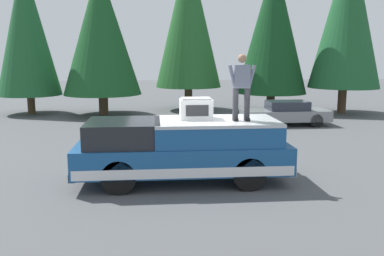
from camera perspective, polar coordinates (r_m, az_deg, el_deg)
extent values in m
plane|color=#4C4F51|center=(11.63, 1.05, -6.55)|extent=(90.00, 90.00, 0.00)
cube|color=navy|center=(10.93, -1.33, -3.84)|extent=(2.00, 5.50, 0.70)
cube|color=silver|center=(10.97, -1.33, -4.81)|extent=(2.01, 5.39, 0.24)
cube|color=black|center=(10.80, -9.38, -0.61)|extent=(1.84, 1.87, 0.60)
cube|color=navy|center=(10.89, 3.28, -0.61)|extent=(1.92, 3.19, 0.52)
cube|color=#B7BABF|center=(10.84, 3.30, 0.95)|extent=(1.94, 3.19, 0.08)
cube|color=#232326|center=(11.15, -15.32, -5.35)|extent=(1.96, 0.16, 0.20)
cube|color=#B2B5BA|center=(11.49, 12.23, -4.77)|extent=(1.96, 0.16, 0.20)
cylinder|color=black|center=(10.19, -10.04, -6.64)|extent=(0.30, 0.84, 0.84)
cylinder|color=black|center=(11.83, -9.36, -4.29)|extent=(0.30, 0.84, 0.84)
cylinder|color=black|center=(10.41, 7.84, -6.22)|extent=(0.30, 0.84, 0.84)
cylinder|color=black|center=(12.02, 6.02, -3.99)|extent=(0.30, 0.84, 0.84)
cube|color=white|center=(10.93, 0.55, 2.63)|extent=(0.64, 0.84, 0.52)
cube|color=#2D2D30|center=(10.61, 0.72, 2.40)|extent=(0.01, 0.59, 0.29)
cube|color=#99999E|center=(10.90, 0.55, 4.09)|extent=(0.58, 0.76, 0.04)
cylinder|color=#333338|center=(10.73, 7.56, 3.26)|extent=(0.15, 0.15, 0.84)
cube|color=black|center=(10.74, 7.56, 1.22)|extent=(0.26, 0.11, 0.08)
cylinder|color=#333338|center=(10.67, 5.99, 3.26)|extent=(0.15, 0.15, 0.84)
cube|color=black|center=(10.68, 5.99, 1.21)|extent=(0.26, 0.11, 0.08)
cube|color=gray|center=(10.64, 6.86, 7.06)|extent=(0.24, 0.40, 0.58)
sphere|color=#A37A5B|center=(10.62, 6.91, 9.48)|extent=(0.22, 0.22, 0.22)
cylinder|color=gray|center=(10.66, 8.19, 7.04)|extent=(0.09, 0.23, 0.58)
cylinder|color=gray|center=(10.56, 5.58, 7.06)|extent=(0.09, 0.23, 0.58)
cube|color=gray|center=(20.34, 12.65, 1.76)|extent=(1.64, 4.10, 0.50)
cube|color=#282D38|center=(20.31, 12.96, 3.05)|extent=(1.31, 1.89, 0.42)
cylinder|color=black|center=(19.33, 9.68, 0.90)|extent=(0.20, 0.62, 0.62)
cylinder|color=black|center=(20.71, 8.67, 1.53)|extent=(0.20, 0.62, 0.62)
cylinder|color=black|center=(20.13, 16.70, 0.98)|extent=(0.20, 0.62, 0.62)
cylinder|color=black|center=(21.46, 15.28, 1.58)|extent=(0.20, 0.62, 0.62)
cylinder|color=#4C3826|center=(25.53, 19.92, 3.59)|extent=(0.48, 0.48, 1.47)
cone|color=#1E562D|center=(25.51, 20.60, 14.64)|extent=(3.98, 3.98, 8.37)
cylinder|color=#4C3826|center=(25.25, 10.75, 3.51)|extent=(0.49, 0.49, 1.09)
cone|color=#14421E|center=(25.15, 11.08, 13.51)|extent=(4.09, 4.09, 7.71)
cylinder|color=#4C3826|center=(25.55, -0.50, 4.11)|extent=(0.47, 0.47, 1.40)
cone|color=#235B28|center=(25.51, -0.51, 14.97)|extent=(3.95, 3.95, 8.26)
cylinder|color=#4C3826|center=(23.89, -12.07, 3.18)|extent=(0.51, 0.51, 1.15)
cone|color=#194C23|center=(23.77, -12.43, 12.93)|extent=(4.29, 4.29, 6.96)
cylinder|color=#4C3826|center=(25.46, -21.22, 3.04)|extent=(0.42, 0.42, 1.07)
cone|color=#1E562D|center=(25.35, -21.84, 12.67)|extent=(3.51, 3.51, 7.48)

